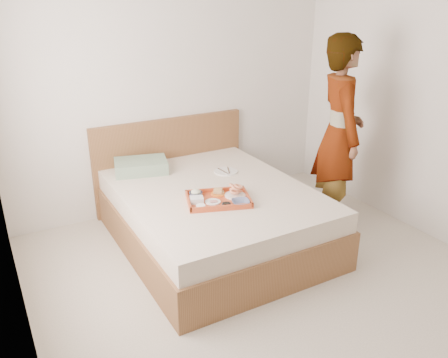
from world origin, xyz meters
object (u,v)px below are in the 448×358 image
tray (218,199)px  dinner_plate (226,171)px  person (339,134)px  bed (214,216)px

tray → dinner_plate: tray is taller
tray → person: 1.36m
bed → tray: tray is taller
tray → dinner_plate: (0.39, 0.56, -0.02)m
tray → person: size_ratio=0.28×
bed → dinner_plate: 0.51m
person → tray: bearing=116.3°
dinner_plate → person: bearing=-29.8°
dinner_plate → tray: bearing=-124.8°
tray → dinner_plate: 0.68m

